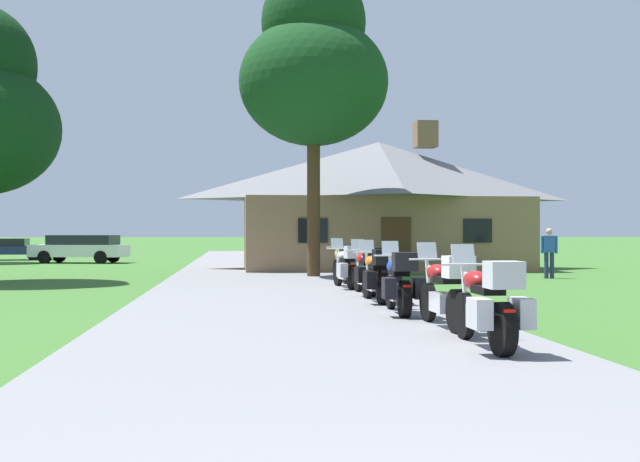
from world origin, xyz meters
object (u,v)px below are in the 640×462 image
(bystander_blue_shirt_near_lodge, at_px, (549,250))
(parked_navy_sedan_far_left, at_px, (11,248))
(motorcycle_red_nearest_to_camera, at_px, (489,306))
(motorcycle_red_second_in_row, at_px, (445,291))
(motorcycle_orange_fourth_in_row, at_px, (377,276))
(motorcycle_yellow_farthest_in_row, at_px, (343,263))
(motorcycle_silver_sixth_in_row, at_px, (347,267))
(motorcycle_blue_third_in_row, at_px, (400,284))
(tree_by_lodge_front, at_px, (314,65))
(motorcycle_red_fifth_in_row, at_px, (367,271))
(parked_white_suv_far_left, at_px, (81,248))

(bystander_blue_shirt_near_lodge, xyz_separation_m, parked_navy_sedan_far_left, (-22.86, 19.45, -0.29))
(motorcycle_red_nearest_to_camera, relative_size, motorcycle_red_second_in_row, 1.00)
(motorcycle_orange_fourth_in_row, height_order, motorcycle_yellow_farthest_in_row, same)
(motorcycle_silver_sixth_in_row, bearing_deg, motorcycle_red_second_in_row, -95.37)
(motorcycle_blue_third_in_row, bearing_deg, motorcycle_red_second_in_row, -79.52)
(motorcycle_red_second_in_row, relative_size, motorcycle_orange_fourth_in_row, 1.00)
(bystander_blue_shirt_near_lodge, bearing_deg, motorcycle_red_second_in_row, 75.19)
(bystander_blue_shirt_near_lodge, bearing_deg, tree_by_lodge_front, 6.19)
(motorcycle_silver_sixth_in_row, height_order, bystander_blue_shirt_near_lodge, bystander_blue_shirt_near_lodge)
(motorcycle_red_fifth_in_row, bearing_deg, motorcycle_blue_third_in_row, -95.80)
(motorcycle_silver_sixth_in_row, bearing_deg, motorcycle_orange_fourth_in_row, -96.73)
(motorcycle_red_second_in_row, height_order, parked_white_suv_far_left, parked_white_suv_far_left)
(bystander_blue_shirt_near_lodge, bearing_deg, motorcycle_blue_third_in_row, 69.92)
(motorcycle_silver_sixth_in_row, bearing_deg, tree_by_lodge_front, 86.04)
(motorcycle_red_fifth_in_row, relative_size, tree_by_lodge_front, 0.20)
(motorcycle_red_second_in_row, xyz_separation_m, motorcycle_yellow_farthest_in_row, (-0.07, 10.51, 0.00))
(motorcycle_red_fifth_in_row, bearing_deg, tree_by_lodge_front, 90.07)
(motorcycle_orange_fourth_in_row, xyz_separation_m, parked_navy_sedan_far_left, (-15.47, 27.80, 0.03))
(motorcycle_orange_fourth_in_row, distance_m, motorcycle_yellow_farthest_in_row, 6.28)
(motorcycle_silver_sixth_in_row, bearing_deg, motorcycle_red_nearest_to_camera, -96.01)
(motorcycle_red_nearest_to_camera, distance_m, parked_navy_sedan_far_left, 37.56)
(motorcycle_yellow_farthest_in_row, distance_m, tree_by_lodge_front, 7.32)
(tree_by_lodge_front, bearing_deg, motorcycle_orange_fourth_in_row, -87.86)
(motorcycle_blue_third_in_row, height_order, motorcycle_red_fifth_in_row, same)
(motorcycle_blue_third_in_row, bearing_deg, bystander_blue_shirt_near_lodge, 57.58)
(parked_white_suv_far_left, bearing_deg, motorcycle_red_second_in_row, -147.01)
(motorcycle_red_nearest_to_camera, bearing_deg, motorcycle_silver_sixth_in_row, 90.91)
(motorcycle_yellow_farthest_in_row, bearing_deg, bystander_blue_shirt_near_lodge, 12.13)
(motorcycle_orange_fourth_in_row, relative_size, motorcycle_yellow_farthest_in_row, 1.00)
(motorcycle_blue_third_in_row, xyz_separation_m, bystander_blue_shirt_near_lodge, (7.43, 10.66, 0.32))
(motorcycle_yellow_farthest_in_row, xyz_separation_m, parked_white_suv_far_left, (-10.86, 16.77, 0.16))
(motorcycle_red_fifth_in_row, distance_m, parked_white_suv_far_left, 23.75)
(motorcycle_orange_fourth_in_row, relative_size, tree_by_lodge_front, 0.20)
(motorcycle_orange_fourth_in_row, bearing_deg, bystander_blue_shirt_near_lodge, 46.09)
(bystander_blue_shirt_near_lodge, distance_m, parked_white_suv_far_left, 23.30)
(motorcycle_silver_sixth_in_row, xyz_separation_m, bystander_blue_shirt_near_lodge, (7.42, 4.38, 0.32))
(motorcycle_red_second_in_row, height_order, parked_navy_sedan_far_left, motorcycle_red_second_in_row)
(motorcycle_red_fifth_in_row, distance_m, bystander_blue_shirt_near_lodge, 9.72)
(bystander_blue_shirt_near_lodge, height_order, tree_by_lodge_front, tree_by_lodge_front)
(parked_navy_sedan_far_left, bearing_deg, tree_by_lodge_front, -145.72)
(motorcycle_red_nearest_to_camera, relative_size, motorcycle_silver_sixth_in_row, 1.00)
(motorcycle_blue_third_in_row, bearing_deg, parked_white_suv_far_left, 115.27)
(motorcycle_red_second_in_row, bearing_deg, motorcycle_red_fifth_in_row, 88.70)
(motorcycle_silver_sixth_in_row, relative_size, tree_by_lodge_front, 0.20)
(motorcycle_silver_sixth_in_row, bearing_deg, parked_navy_sedan_far_left, 115.68)
(tree_by_lodge_front, height_order, parked_navy_sedan_far_left, tree_by_lodge_front)
(motorcycle_red_second_in_row, distance_m, motorcycle_yellow_farthest_in_row, 10.51)
(motorcycle_red_nearest_to_camera, height_order, parked_navy_sedan_far_left, motorcycle_red_nearest_to_camera)
(motorcycle_silver_sixth_in_row, height_order, parked_white_suv_far_left, parked_white_suv_far_left)
(motorcycle_orange_fourth_in_row, height_order, parked_white_suv_far_left, parked_white_suv_far_left)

